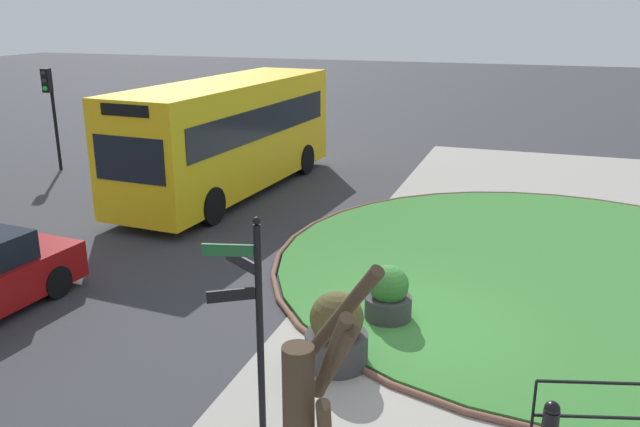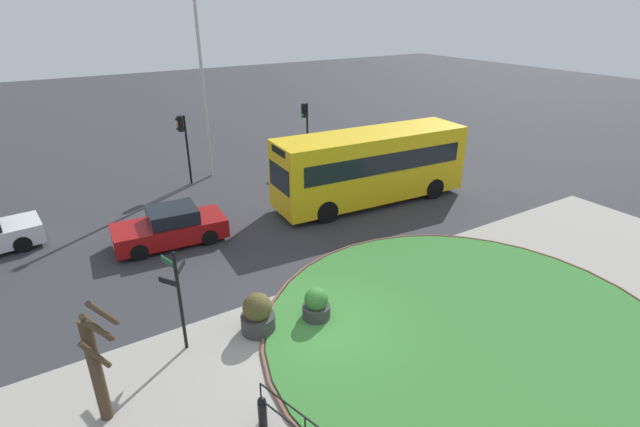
% 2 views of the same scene
% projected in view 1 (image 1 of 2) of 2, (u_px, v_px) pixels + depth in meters
% --- Properties ---
extents(ground, '(120.00, 120.00, 0.00)m').
position_uv_depth(ground, '(410.00, 328.00, 11.47)').
color(ground, '#333338').
extents(sidewalk_paving, '(32.00, 8.20, 0.02)m').
position_uv_depth(sidewalk_paving, '(523.00, 345.00, 10.88)').
color(sidewalk_paving, '#9E998E').
rests_on(sidewalk_paving, ground).
extents(grass_island, '(11.82, 11.82, 0.10)m').
position_uv_depth(grass_island, '(554.00, 269.00, 13.95)').
color(grass_island, '#387A33').
rests_on(grass_island, ground).
extents(grass_kerb_ring, '(12.13, 12.13, 0.11)m').
position_uv_depth(grass_kerb_ring, '(554.00, 269.00, 13.94)').
color(grass_kerb_ring, brown).
rests_on(grass_kerb_ring, ground).
extents(signpost_directional, '(0.77, 0.71, 3.02)m').
position_uv_depth(signpost_directional, '(252.00, 313.00, 8.08)').
color(signpost_directional, black).
rests_on(signpost_directional, ground).
extents(bus_yellow, '(9.41, 3.08, 3.35)m').
position_uv_depth(bus_yellow, '(229.00, 134.00, 19.49)').
color(bus_yellow, yellow).
rests_on(bus_yellow, ground).
extents(traffic_light_near, '(0.49, 0.30, 3.48)m').
position_uv_depth(traffic_light_near, '(50.00, 96.00, 21.85)').
color(traffic_light_near, black).
rests_on(traffic_light_near, ground).
extents(planter_near_signpost, '(0.99, 0.99, 1.24)m').
position_uv_depth(planter_near_signpost, '(336.00, 333.00, 10.11)').
color(planter_near_signpost, '#383838').
rests_on(planter_near_signpost, ground).
extents(planter_kerbside, '(0.84, 0.84, 1.08)m').
position_uv_depth(planter_kerbside, '(388.00, 297.00, 11.53)').
color(planter_kerbside, '#383838').
rests_on(planter_kerbside, ground).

